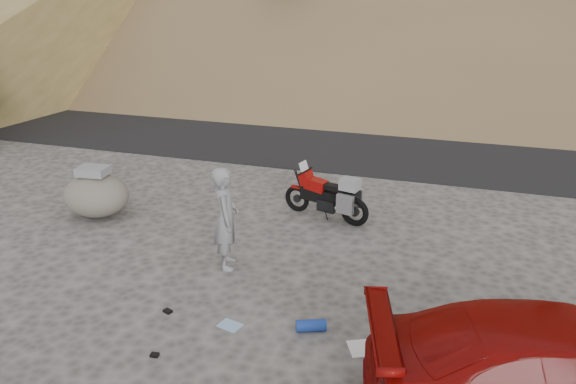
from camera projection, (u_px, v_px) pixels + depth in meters
The scene contains 12 objects.
ground at pixel (254, 272), 9.93m from camera, with size 140.00×140.00×0.00m, color #484542.
road at pixel (353, 139), 17.93m from camera, with size 120.00×7.00×0.05m, color black.
motorcycle at pixel (329, 197), 11.89m from camera, with size 1.98×0.87×1.20m.
man at pixel (228, 266), 10.15m from camera, with size 0.68×0.45×1.88m, color gray.
boulder at pixel (96, 194), 12.10m from camera, with size 1.56×1.37×1.11m.
gear_white_cloth at pixel (364, 348), 7.90m from camera, with size 0.44×0.39×0.01m, color white.
gear_blue_mat at pixel (311, 325), 8.27m from camera, with size 0.18×0.18×0.45m, color navy.
gear_bottle at pixel (429, 331), 8.11m from camera, with size 0.07×0.07×0.20m, color navy.
gear_funnel at pixel (464, 354), 7.62m from camera, with size 0.16×0.16×0.20m, color #B30B14.
gear_glove_a at pixel (168, 311), 8.74m from camera, with size 0.13×0.09×0.04m, color black.
gear_glove_b at pixel (155, 355), 7.74m from camera, with size 0.11×0.09×0.04m, color black.
gear_blue_cloth at pixel (230, 325), 8.41m from camera, with size 0.34×0.25×0.01m, color #87AAD1.
Camera 1 is at (3.17, -8.15, 4.93)m, focal length 35.00 mm.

